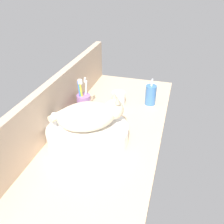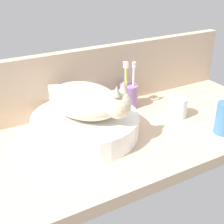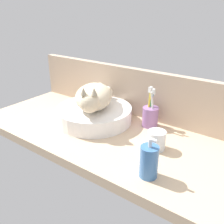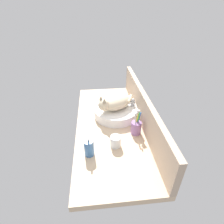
# 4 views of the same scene
# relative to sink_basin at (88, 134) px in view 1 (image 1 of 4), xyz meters

# --- Properties ---
(ground_plane) EXTENTS (1.24, 0.52, 0.04)m
(ground_plane) POSITION_rel_sink_basin_xyz_m (0.11, -0.05, -0.06)
(ground_plane) COLOR #D1B28E
(backsplash_panel) EXTENTS (1.24, 0.04, 0.24)m
(backsplash_panel) POSITION_rel_sink_basin_xyz_m (0.11, 0.19, 0.08)
(backsplash_panel) COLOR tan
(backsplash_panel) RESTS_ON ground_plane
(sink_basin) EXTENTS (0.36, 0.36, 0.07)m
(sink_basin) POSITION_rel_sink_basin_xyz_m (0.00, 0.00, 0.00)
(sink_basin) COLOR white
(sink_basin) RESTS_ON ground_plane
(cat) EXTENTS (0.28, 0.30, 0.14)m
(cat) POSITION_rel_sink_basin_xyz_m (0.01, -0.01, 0.09)
(cat) COLOR beige
(cat) RESTS_ON sink_basin
(faucet) EXTENTS (0.05, 0.12, 0.14)m
(faucet) POSITION_rel_sink_basin_xyz_m (-0.02, 0.13, 0.04)
(faucet) COLOR silver
(faucet) RESTS_ON ground_plane
(soap_dispenser) EXTENTS (0.06, 0.06, 0.14)m
(soap_dispenser) POSITION_rel_sink_basin_xyz_m (0.41, -0.22, 0.02)
(soap_dispenser) COLOR #3F72B2
(soap_dispenser) RESTS_ON ground_plane
(toothbrush_cup) EXTENTS (0.07, 0.07, 0.19)m
(toothbrush_cup) POSITION_rel_sink_basin_xyz_m (0.24, 0.11, 0.02)
(toothbrush_cup) COLOR #996BA8
(toothbrush_cup) RESTS_ON ground_plane
(water_glass) EXTENTS (0.07, 0.07, 0.08)m
(water_glass) POSITION_rel_sink_basin_xyz_m (0.35, -0.05, -0.00)
(water_glass) COLOR white
(water_glass) RESTS_ON ground_plane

